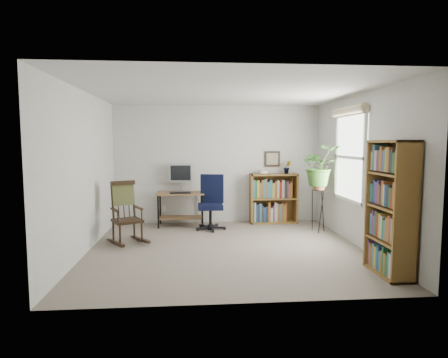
{
  "coord_description": "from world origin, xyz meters",
  "views": [
    {
      "loc": [
        -0.5,
        -5.65,
        1.63
      ],
      "look_at": [
        0.0,
        0.4,
        1.05
      ],
      "focal_mm": 30.0,
      "sensor_mm": 36.0,
      "label": 1
    }
  ],
  "objects": [
    {
      "name": "wall_back",
      "position": [
        0.0,
        2.0,
        1.2
      ],
      "size": [
        4.2,
        0.0,
        2.4
      ],
      "primitive_type": "cube",
      "color": "silver",
      "rests_on": "ground"
    },
    {
      "name": "floor",
      "position": [
        0.0,
        0.0,
        0.0
      ],
      "size": [
        4.2,
        4.0,
        0.0
      ],
      "primitive_type": "cube",
      "color": "gray",
      "rests_on": "ground"
    },
    {
      "name": "potted_plant_small",
      "position": [
        1.41,
        1.83,
        1.07
      ],
      "size": [
        0.13,
        0.24,
        0.11
      ],
      "primitive_type": "imported",
      "color": "#396D26",
      "rests_on": "low_bookshelf"
    },
    {
      "name": "low_bookshelf",
      "position": [
        1.13,
        1.82,
        0.51
      ],
      "size": [
        0.96,
        0.32,
        1.01
      ],
      "primitive_type": null,
      "color": "brown",
      "rests_on": "floor"
    },
    {
      "name": "framed_picture",
      "position": [
        1.13,
        1.97,
        1.31
      ],
      "size": [
        0.32,
        0.04,
        0.32
      ],
      "primitive_type": null,
      "color": "black",
      "rests_on": "wall_back"
    },
    {
      "name": "ceiling",
      "position": [
        0.0,
        0.0,
        2.4
      ],
      "size": [
        4.2,
        4.0,
        0.0
      ],
      "primitive_type": "cube",
      "color": "silver",
      "rests_on": "ground"
    },
    {
      "name": "wall_right",
      "position": [
        2.1,
        0.0,
        1.2
      ],
      "size": [
        0.0,
        4.0,
        2.4
      ],
      "primitive_type": "cube",
      "color": "silver",
      "rests_on": "ground"
    },
    {
      "name": "monitor",
      "position": [
        -0.75,
        1.84,
        0.94
      ],
      "size": [
        0.46,
        0.16,
        0.56
      ],
      "primitive_type": null,
      "color": "#AFAEB3",
      "rests_on": "desk"
    },
    {
      "name": "keyboard",
      "position": [
        -0.75,
        1.58,
        0.67
      ],
      "size": [
        0.4,
        0.15,
        0.02
      ],
      "primitive_type": "cube",
      "color": "black",
      "rests_on": "desk"
    },
    {
      "name": "wall_left",
      "position": [
        -2.1,
        0.0,
        1.2
      ],
      "size": [
        0.0,
        4.0,
        2.4
      ],
      "primitive_type": "cube",
      "color": "silver",
      "rests_on": "ground"
    },
    {
      "name": "desk",
      "position": [
        -0.75,
        1.7,
        0.33
      ],
      "size": [
        0.92,
        0.51,
        0.66
      ],
      "primitive_type": null,
      "color": "brown",
      "rests_on": "floor"
    },
    {
      "name": "spider_plant",
      "position": [
        1.8,
        0.98,
        1.58
      ],
      "size": [
        1.69,
        1.88,
        1.46
      ],
      "primitive_type": "imported",
      "color": "#396D26",
      "rests_on": "plant_stand"
    },
    {
      "name": "tall_bookshelf",
      "position": [
        1.92,
        -1.29,
        0.84
      ],
      "size": [
        0.31,
        0.73,
        1.67
      ],
      "primitive_type": null,
      "color": "brown",
      "rests_on": "floor"
    },
    {
      "name": "office_chair",
      "position": [
        -0.18,
        1.31,
        0.53
      ],
      "size": [
        0.68,
        0.68,
        1.05
      ],
      "primitive_type": null,
      "rotation": [
        0.0,
        0.0,
        -0.2
      ],
      "color": "black",
      "rests_on": "floor"
    },
    {
      "name": "window",
      "position": [
        2.06,
        0.3,
        1.4
      ],
      "size": [
        0.12,
        1.2,
        1.5
      ],
      "primitive_type": null,
      "color": "white",
      "rests_on": "wall_right"
    },
    {
      "name": "wall_front",
      "position": [
        0.0,
        -2.0,
        1.2
      ],
      "size": [
        4.2,
        0.0,
        2.4
      ],
      "primitive_type": "cube",
      "color": "silver",
      "rests_on": "ground"
    },
    {
      "name": "rocking_chair",
      "position": [
        -1.58,
        0.46,
        0.52
      ],
      "size": [
        0.88,
        1.04,
        1.03
      ],
      "primitive_type": null,
      "rotation": [
        0.0,
        0.0,
        0.48
      ],
      "color": "black",
      "rests_on": "floor"
    },
    {
      "name": "plant_stand",
      "position": [
        1.8,
        0.98,
        0.46
      ],
      "size": [
        0.26,
        0.26,
        0.92
      ],
      "primitive_type": null,
      "rotation": [
        0.0,
        0.0,
        0.04
      ],
      "color": "black",
      "rests_on": "floor"
    }
  ]
}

